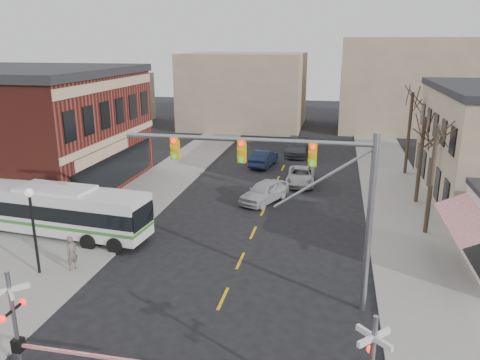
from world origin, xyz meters
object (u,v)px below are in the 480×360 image
pedestrian_far (80,216)px  car_a (264,192)px  car_b (264,158)px  car_d (297,147)px  car_c (301,176)px  transit_bus (57,210)px  rr_crossing_west (26,325)px  traffic_signal_mast (301,182)px  street_lamp (32,214)px  pedestrian_near (72,253)px

pedestrian_far → car_a: bearing=9.2°
car_b → car_d: 5.87m
car_c → transit_bus: bearing=-135.5°
rr_crossing_west → pedestrian_far: size_ratio=2.92×
car_d → rr_crossing_west: bearing=-100.4°
transit_bus → car_a: 14.41m
traffic_signal_mast → car_c: traffic_signal_mast is taller
car_c → street_lamp: bearing=-123.6°
transit_bus → car_c: 19.60m
rr_crossing_west → car_a: 21.02m
rr_crossing_west → pedestrian_far: 13.31m
traffic_signal_mast → car_b: 25.08m
rr_crossing_west → traffic_signal_mast: bearing=36.9°
car_d → pedestrian_near: bearing=-107.9°
car_a → traffic_signal_mast: bearing=-50.9°
transit_bus → car_c: transit_bus is taller
traffic_signal_mast → street_lamp: size_ratio=2.40×
traffic_signal_mast → car_c: (-1.32, 18.80, -5.10)m
car_c → car_a: bearing=-115.3°
transit_bus → street_lamp: size_ratio=2.61×
traffic_signal_mast → pedestrian_near: (-11.61, 0.65, -4.74)m
transit_bus → car_c: (13.62, 14.07, -1.02)m
street_lamp → car_a: street_lamp is taller
car_c → pedestrian_near: size_ratio=2.66×
car_c → pedestrian_far: bearing=-135.2°
transit_bus → street_lamp: (1.80, -4.75, 1.63)m
street_lamp → traffic_signal_mast: bearing=0.1°
transit_bus → car_c: bearing=45.9°
car_b → car_a: bearing=107.7°
traffic_signal_mast → car_c: size_ratio=2.21×
car_c → pedestrian_far: size_ratio=2.56×
street_lamp → pedestrian_near: 2.84m
pedestrian_far → transit_bus: bearing=-167.0°
street_lamp → car_d: bearing=70.1°
transit_bus → pedestrian_far: 1.40m
car_c → rr_crossing_west: bearing=-108.0°
car_a → car_b: (-1.66, 10.40, -0.02)m
pedestrian_near → car_d: bearing=1.7°
transit_bus → car_c: size_ratio=2.41×
car_b → pedestrian_far: (-8.72, -18.44, 0.30)m
rr_crossing_west → car_a: bearing=75.4°
car_a → rr_crossing_west: bearing=-80.5°
rr_crossing_west → street_lamp: 8.02m
street_lamp → car_b: (7.86, 24.02, -2.56)m
car_b → pedestrian_near: bearing=83.5°
car_a → pedestrian_far: bearing=-118.1°
street_lamp → car_b: street_lamp is taller
transit_bus → car_a: size_ratio=2.52×
transit_bus → pedestrian_near: (3.33, -4.08, -0.66)m
pedestrian_near → pedestrian_far: 5.47m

